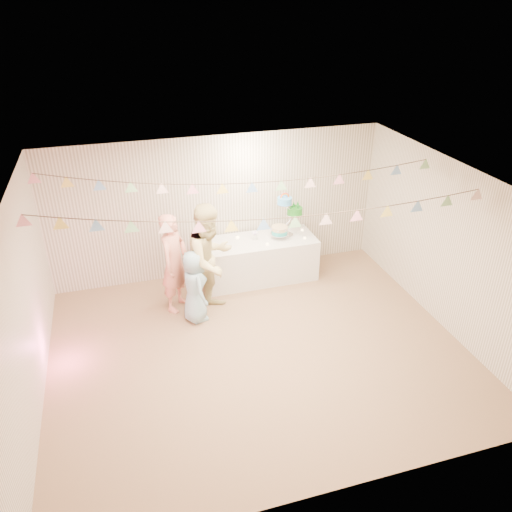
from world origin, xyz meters
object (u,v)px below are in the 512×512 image
object	(u,v)px
table	(258,259)
person_adult_b	(210,260)
person_adult_a	(174,263)
person_child	(194,286)
cake_stand	(287,217)

from	to	relation	value
table	person_adult_b	distance (m)	1.41
person_adult_a	person_adult_b	distance (m)	0.61
table	person_adult_b	size ratio (longest dim) A/B	1.10
person_child	person_adult_a	bearing A→B (deg)	15.77
table	cake_stand	distance (m)	0.93
person_adult_a	person_adult_b	world-z (taller)	person_adult_b
table	cake_stand	bearing A→B (deg)	5.19
person_adult_a	person_child	xyz separation A→B (m)	(0.23, -0.43, -0.23)
table	cake_stand	world-z (taller)	cake_stand
person_adult_b	table	bearing A→B (deg)	2.14
person_adult_b	person_child	distance (m)	0.49
person_adult_b	cake_stand	bearing A→B (deg)	-7.25
table	person_adult_b	xyz separation A→B (m)	(-1.03, -0.78, 0.56)
cake_stand	person_adult_b	distance (m)	1.80
person_adult_b	person_child	world-z (taller)	person_adult_b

